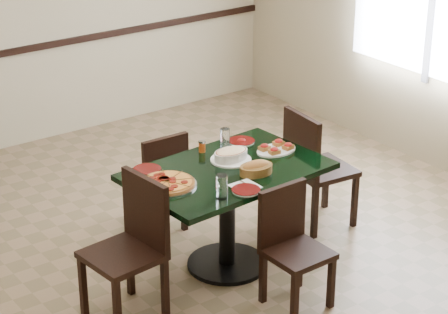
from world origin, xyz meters
TOP-DOWN VIEW (x-y plane):
  - floor at (0.00, 0.00)m, footprint 5.50×5.50m
  - room_shell at (1.02, 1.73)m, footprint 5.50×5.50m
  - main_table at (0.02, -0.17)m, footprint 1.37×0.93m
  - chair_far at (-0.09, 0.54)m, footprint 0.38×0.38m
  - chair_near at (0.09, -0.76)m, footprint 0.38×0.38m
  - chair_right at (0.90, -0.05)m, footprint 0.47×0.47m
  - chair_left at (-0.79, -0.28)m, footprint 0.47×0.47m
  - pepperoni_pizza at (-0.45, -0.16)m, footprint 0.38×0.38m
  - lasagna_casserole at (0.11, -0.08)m, footprint 0.28×0.28m
  - bread_basket at (0.12, -0.35)m, footprint 0.25×0.19m
  - bruschetta_platter at (0.47, -0.13)m, footprint 0.31×0.22m
  - side_plate_near at (-0.09, -0.52)m, footprint 0.19×0.19m
  - side_plate_far_r at (0.37, 0.14)m, footprint 0.19×0.19m
  - side_plate_far_l at (-0.44, 0.12)m, footprint 0.19×0.19m
  - napkin_setting at (-0.05, -0.46)m, footprint 0.17×0.17m
  - water_glass_a at (0.21, 0.12)m, footprint 0.07×0.07m
  - water_glass_b at (-0.28, -0.51)m, footprint 0.07×0.07m
  - pepper_shaker at (0.04, 0.16)m, footprint 0.05×0.05m

SIDE VIEW (x-z plane):
  - floor at x=0.00m, z-range 0.00..0.00m
  - chair_near at x=0.09m, z-range 0.04..0.84m
  - chair_far at x=-0.09m, z-range 0.04..0.84m
  - chair_left at x=-0.79m, z-range 0.06..0.97m
  - chair_right at x=0.90m, z-range 0.06..0.98m
  - main_table at x=0.02m, z-range 0.19..0.94m
  - napkin_setting at x=-0.05m, z-range 0.75..0.76m
  - side_plate_far_l at x=-0.44m, z-range 0.75..0.77m
  - side_plate_near at x=-0.09m, z-range 0.75..0.77m
  - side_plate_far_r at x=0.37m, z-range 0.74..0.77m
  - pepperoni_pizza at x=-0.45m, z-range 0.75..0.79m
  - bruschetta_platter at x=0.47m, z-range 0.75..0.80m
  - bread_basket at x=0.12m, z-range 0.74..0.84m
  - pepper_shaker at x=0.04m, z-range 0.75..0.84m
  - lasagna_casserole at x=0.11m, z-range 0.75..0.84m
  - water_glass_a at x=0.21m, z-range 0.75..0.90m
  - water_glass_b at x=-0.28m, z-range 0.75..0.91m
  - room_shell at x=1.02m, z-range -1.58..3.92m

